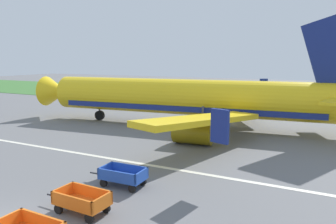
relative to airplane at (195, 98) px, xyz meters
name	(u,v)px	position (x,y,z in m)	size (l,w,h in m)	color
grass_strip	(253,98)	(0.05, 28.07, -3.02)	(220.00, 28.00, 0.06)	#3D7033
apron_stripe	(126,161)	(0.05, -12.84, -3.05)	(120.00, 0.36, 0.01)	silver
airplane	(195,98)	(0.00, 0.00, 0.00)	(37.67, 30.30, 11.34)	yellow
baggage_cart_third_in_row	(82,201)	(2.59, -20.20, -2.45)	(3.57, 1.49, 1.07)	orange
baggage_cart_fourth_in_row	(123,176)	(2.44, -16.65, -2.45)	(3.57, 1.46, 1.07)	#234CB2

